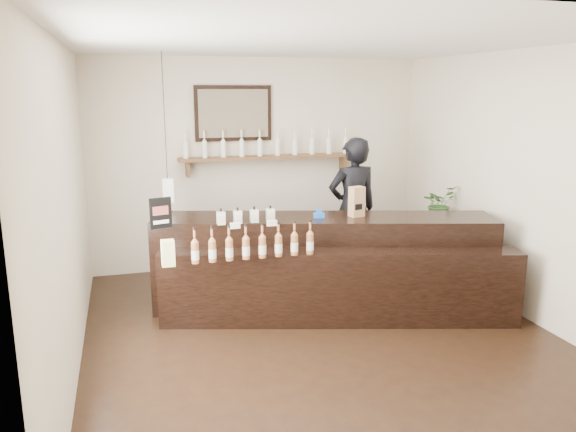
{
  "coord_description": "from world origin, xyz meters",
  "views": [
    {
      "loc": [
        -1.77,
        -4.9,
        2.38
      ],
      "look_at": [
        -0.12,
        0.7,
        1.07
      ],
      "focal_mm": 35.0,
      "sensor_mm": 36.0,
      "label": 1
    }
  ],
  "objects": [
    {
      "name": "tape_dispenser",
      "position": [
        0.22,
        0.66,
        1.07
      ],
      "size": [
        0.12,
        0.06,
        0.1
      ],
      "color": "blue",
      "rests_on": "counter"
    },
    {
      "name": "ground",
      "position": [
        0.0,
        0.0,
        0.0
      ],
      "size": [
        5.0,
        5.0,
        0.0
      ],
      "primitive_type": "plane",
      "color": "black",
      "rests_on": "ground"
    },
    {
      "name": "side_cabinet",
      "position": [
        2.0,
        1.19,
        0.38
      ],
      "size": [
        0.46,
        0.58,
        0.76
      ],
      "color": "brown",
      "rests_on": "ground"
    },
    {
      "name": "promo_sign",
      "position": [
        -1.45,
        0.67,
        1.19
      ],
      "size": [
        0.22,
        0.08,
        0.31
      ],
      "color": "black",
      "rests_on": "counter"
    },
    {
      "name": "room_shell",
      "position": [
        0.0,
        0.0,
        1.7
      ],
      "size": [
        5.0,
        5.0,
        5.0
      ],
      "color": "beige",
      "rests_on": "ground"
    },
    {
      "name": "counter",
      "position": [
        0.28,
        0.56,
        0.48
      ],
      "size": [
        3.73,
        1.99,
        1.2
      ],
      "color": "black",
      "rests_on": "ground"
    },
    {
      "name": "shopkeeper",
      "position": [
        0.98,
        1.55,
        1.02
      ],
      "size": [
        0.78,
        0.54,
        2.05
      ],
      "primitive_type": "imported",
      "rotation": [
        0.0,
        0.0,
        3.21
      ],
      "color": "black",
      "rests_on": "ground"
    },
    {
      "name": "paper_bag",
      "position": [
        0.63,
        0.62,
        1.2
      ],
      "size": [
        0.17,
        0.14,
        0.33
      ],
      "color": "#9E704C",
      "rests_on": "counter"
    },
    {
      "name": "back_wall_decor",
      "position": [
        -0.16,
        2.37,
        1.76
      ],
      "size": [
        2.66,
        0.96,
        1.69
      ],
      "color": "brown",
      "rests_on": "ground"
    },
    {
      "name": "potted_plant",
      "position": [
        2.0,
        1.19,
        0.99
      ],
      "size": [
        0.51,
        0.49,
        0.45
      ],
      "primitive_type": "imported",
      "rotation": [
        0.0,
        0.0,
        0.42
      ],
      "color": "#2E5B24",
      "rests_on": "side_cabinet"
    }
  ]
}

